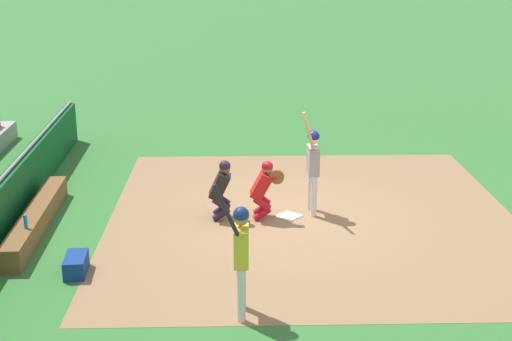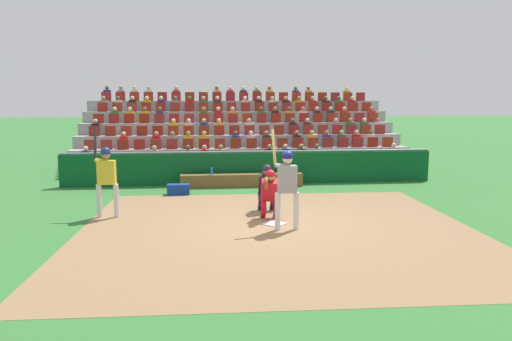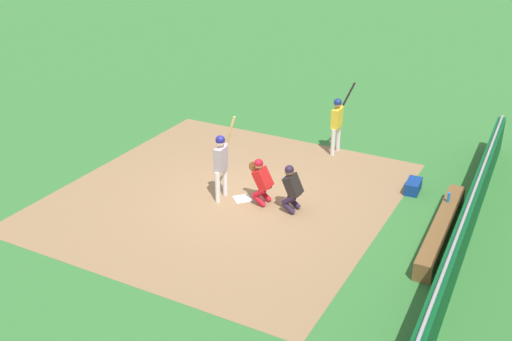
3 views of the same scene
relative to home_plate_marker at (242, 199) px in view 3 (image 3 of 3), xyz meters
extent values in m
plane|color=#327031|center=(0.00, 0.00, -0.02)|extent=(160.00, 160.00, 0.00)
cube|color=#8F6D4A|center=(0.00, 0.50, -0.01)|extent=(9.28, 8.82, 0.01)
cube|color=white|center=(0.00, 0.00, 0.00)|extent=(0.62, 0.62, 0.02)
cylinder|color=silver|center=(-0.42, 0.51, 0.42)|extent=(0.13, 0.13, 0.87)
cylinder|color=silver|center=(0.01, 0.53, 0.42)|extent=(0.13, 0.13, 0.87)
cube|color=#9C8F98|center=(-0.21, 0.52, 1.16)|extent=(0.42, 0.23, 0.61)
sphere|color=beige|center=(-0.21, 0.52, 1.62)|extent=(0.22, 0.22, 0.22)
sphere|color=navy|center=(-0.21, 0.52, 1.68)|extent=(0.25, 0.25, 0.25)
cylinder|color=#9C8F98|center=(-0.15, 0.50, 1.45)|extent=(0.46, 0.13, 0.14)
cylinder|color=#9C8F98|center=(0.01, 0.50, 1.45)|extent=(0.17, 0.14, 0.13)
cylinder|color=tan|center=(0.08, 0.37, 1.87)|extent=(0.11, 0.29, 0.80)
sphere|color=black|center=(0.06, 0.48, 1.48)|extent=(0.06, 0.06, 0.06)
cylinder|color=red|center=(-0.13, -0.56, 0.14)|extent=(0.16, 0.39, 0.34)
cylinder|color=red|center=(-0.13, -0.56, 0.36)|extent=(0.16, 0.39, 0.33)
cylinder|color=red|center=(0.19, -0.58, 0.14)|extent=(0.16, 0.39, 0.34)
cylinder|color=red|center=(0.19, -0.58, 0.36)|extent=(0.16, 0.39, 0.33)
cube|color=red|center=(0.03, -0.59, 0.71)|extent=(0.44, 0.49, 0.60)
cube|color=red|center=(0.04, -0.47, 0.71)|extent=(0.39, 0.28, 0.43)
sphere|color=#A7844D|center=(0.04, -0.46, 1.06)|extent=(0.22, 0.22, 0.22)
cube|color=black|center=(0.04, -0.46, 1.06)|extent=(0.20, 0.14, 0.19)
sphere|color=red|center=(0.04, -0.46, 1.12)|extent=(0.24, 0.24, 0.24)
cylinder|color=brown|center=(0.17, -0.27, 0.93)|extent=(0.09, 0.30, 0.30)
cylinder|color=red|center=(0.19, -0.45, 0.86)|extent=(0.14, 0.40, 0.22)
cylinder|color=#271A30|center=(-0.16, -1.41, 0.14)|extent=(0.16, 0.39, 0.34)
cylinder|color=#271A30|center=(-0.16, -1.41, 0.36)|extent=(0.16, 0.39, 0.33)
cylinder|color=#271A30|center=(0.16, -1.43, 0.14)|extent=(0.16, 0.39, 0.34)
cylinder|color=#271A30|center=(0.16, -1.43, 0.36)|extent=(0.16, 0.39, 0.33)
cube|color=black|center=(0.00, -1.45, 0.71)|extent=(0.44, 0.47, 0.60)
cube|color=#271A30|center=(0.01, -1.33, 0.71)|extent=(0.39, 0.26, 0.44)
sphere|color=brown|center=(0.01, -1.33, 1.07)|extent=(0.22, 0.22, 0.22)
cube|color=black|center=(0.01, -1.33, 1.07)|extent=(0.20, 0.13, 0.20)
sphere|color=#271A30|center=(0.01, -1.33, 1.13)|extent=(0.24, 0.24, 0.24)
cube|color=#0A4B21|center=(0.00, -5.69, 0.54)|extent=(13.06, 0.24, 1.11)
cylinder|color=gray|center=(0.00, -5.69, 1.13)|extent=(13.06, 0.07, 0.07)
cube|color=brown|center=(0.37, -5.14, 0.20)|extent=(4.18, 0.40, 0.44)
cylinder|color=blue|center=(1.40, -5.07, 0.55)|extent=(0.07, 0.07, 0.26)
cube|color=navy|center=(2.47, -3.98, 0.15)|extent=(0.71, 0.38, 0.33)
cylinder|color=silver|center=(3.87, -1.15, 0.41)|extent=(0.14, 0.14, 0.85)
cylinder|color=silver|center=(4.29, -1.17, 0.41)|extent=(0.14, 0.14, 0.85)
cube|color=gold|center=(4.08, -1.16, 1.13)|extent=(0.45, 0.25, 0.60)
sphere|color=#AB7757|center=(4.08, -1.16, 1.58)|extent=(0.22, 0.22, 0.22)
sphere|color=navy|center=(4.08, -1.16, 1.64)|extent=(0.25, 0.25, 0.25)
cylinder|color=gold|center=(4.13, -1.19, 1.42)|extent=(0.47, 0.17, 0.14)
cylinder|color=gold|center=(4.30, -1.20, 1.42)|extent=(0.18, 0.15, 0.13)
cylinder|color=#271F25|center=(4.37, -1.39, 1.83)|extent=(0.11, 0.39, 0.81)
sphere|color=black|center=(4.35, -1.23, 1.44)|extent=(0.06, 0.06, 0.06)
camera|label=1|loc=(13.83, -1.53, 5.44)|focal=49.53mm
camera|label=2|loc=(1.66, 10.99, 2.89)|focal=33.57mm
camera|label=3|loc=(-12.98, -6.78, 7.68)|focal=43.35mm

